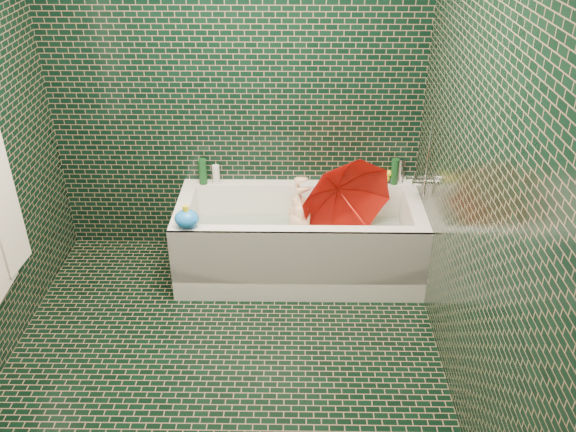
{
  "coord_description": "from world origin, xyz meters",
  "views": [
    {
      "loc": [
        0.42,
        -2.63,
        2.59
      ],
      "look_at": [
        0.37,
        0.82,
        0.57
      ],
      "focal_mm": 38.0,
      "sensor_mm": 36.0,
      "label": 1
    }
  ],
  "objects_px": {
    "bathtub": "(299,247)",
    "bath_toy": "(187,218)",
    "child": "(303,235)",
    "rubber_duck": "(384,177)",
    "umbrella": "(354,210)"
  },
  "relations": [
    {
      "from": "bathtub",
      "to": "umbrella",
      "type": "relative_size",
      "value": 2.64
    },
    {
      "from": "bathtub",
      "to": "child",
      "type": "xyz_separation_m",
      "value": [
        0.03,
        0.01,
        0.1
      ]
    },
    {
      "from": "child",
      "to": "rubber_duck",
      "type": "bearing_deg",
      "value": 118.8
    },
    {
      "from": "child",
      "to": "umbrella",
      "type": "relative_size",
      "value": 1.27
    },
    {
      "from": "bathtub",
      "to": "bath_toy",
      "type": "relative_size",
      "value": 9.69
    },
    {
      "from": "umbrella",
      "to": "bath_toy",
      "type": "distance_m",
      "value": 1.11
    },
    {
      "from": "child",
      "to": "umbrella",
      "type": "bearing_deg",
      "value": 74.39
    },
    {
      "from": "bathtub",
      "to": "child",
      "type": "distance_m",
      "value": 0.1
    },
    {
      "from": "child",
      "to": "umbrella",
      "type": "xyz_separation_m",
      "value": [
        0.34,
        -0.09,
        0.25
      ]
    },
    {
      "from": "bathtub",
      "to": "bath_toy",
      "type": "distance_m",
      "value": 0.88
    },
    {
      "from": "child",
      "to": "bath_toy",
      "type": "xyz_separation_m",
      "value": [
        -0.75,
        -0.31,
        0.31
      ]
    },
    {
      "from": "bathtub",
      "to": "bath_toy",
      "type": "bearing_deg",
      "value": -157.64
    },
    {
      "from": "bathtub",
      "to": "child",
      "type": "bearing_deg",
      "value": 18.87
    },
    {
      "from": "umbrella",
      "to": "bath_toy",
      "type": "xyz_separation_m",
      "value": [
        -1.09,
        -0.22,
        0.06
      ]
    },
    {
      "from": "child",
      "to": "rubber_duck",
      "type": "relative_size",
      "value": 6.76
    }
  ]
}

